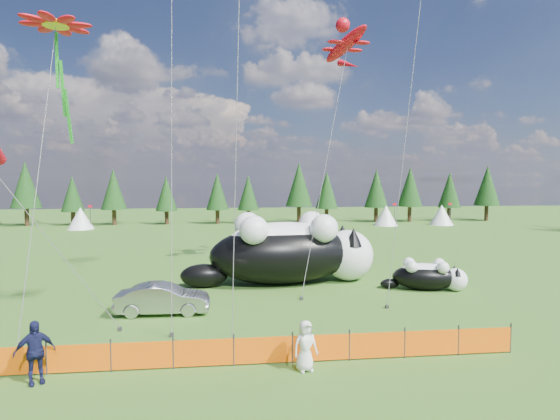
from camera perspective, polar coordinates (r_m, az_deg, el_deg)
ground at (r=18.55m, az=-9.33°, el=-15.87°), size 160.00×160.00×0.00m
safety_fence at (r=15.57m, az=-9.93°, el=-17.88°), size 22.06×0.06×1.10m
tree_line at (r=62.48m, az=-7.29°, el=1.87°), size 90.00×4.00×8.00m
festival_tents at (r=58.51m, az=3.49°, el=-0.80°), size 50.00×3.20×2.80m
cat_large at (r=26.57m, az=1.48°, el=-5.23°), size 11.84×4.99×4.27m
cat_small at (r=26.54m, az=18.82°, el=-8.09°), size 4.76×2.58×1.75m
car at (r=21.58m, az=-15.02°, el=-11.13°), size 4.32×1.56×1.42m
spectator_c at (r=15.99m, az=-29.40°, el=-15.88°), size 1.30×1.09×1.98m
spectator_e at (r=15.03m, az=3.34°, el=-17.28°), size 0.92×0.71×1.68m
gecko_kite at (r=32.81m, az=8.57°, el=20.58°), size 7.21×11.74×18.11m
flower_kite at (r=23.27m, az=-27.24°, el=20.34°), size 4.00×8.00×14.32m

